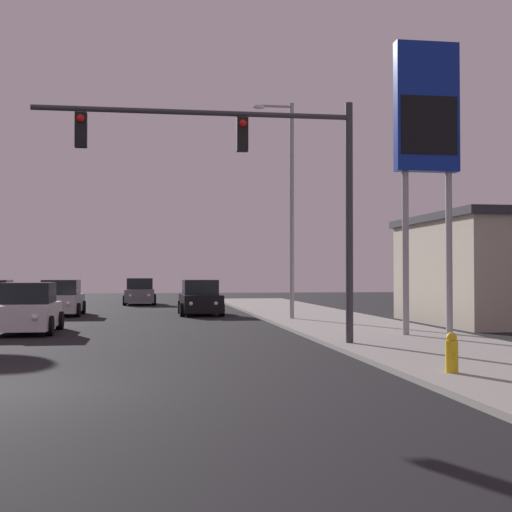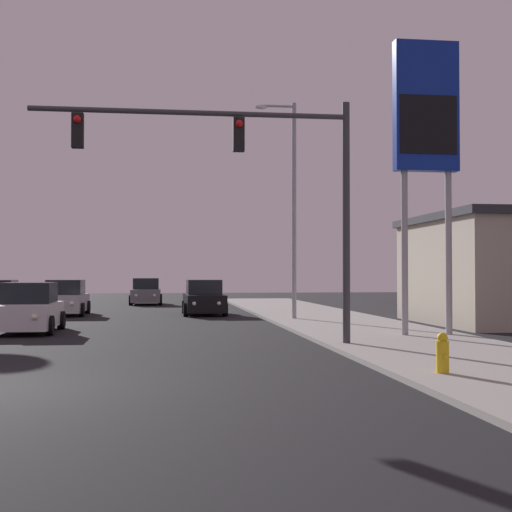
{
  "view_description": "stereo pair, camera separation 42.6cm",
  "coord_description": "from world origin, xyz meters",
  "px_view_note": "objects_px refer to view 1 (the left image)",
  "views": [
    {
      "loc": [
        2.27,
        -12.65,
        1.99
      ],
      "look_at": [
        5.81,
        11.32,
        2.58
      ],
      "focal_mm": 50.0,
      "sensor_mm": 36.0,
      "label": 1
    },
    {
      "loc": [
        2.69,
        -12.71,
        1.99
      ],
      "look_at": [
        5.81,
        11.32,
        2.58
      ],
      "focal_mm": 50.0,
      "sensor_mm": 36.0,
      "label": 2
    }
  ],
  "objects_px": {
    "car_grey": "(140,293)",
    "car_black": "(200,299)",
    "traffic_light_mast": "(259,168)",
    "gas_station_sign": "(427,123)",
    "car_silver": "(61,299)",
    "fire_hydrant": "(452,353)",
    "car_white": "(27,310)",
    "street_lamp": "(289,198)"
  },
  "relations": [
    {
      "from": "fire_hydrant",
      "to": "gas_station_sign",
      "type": "bearing_deg",
      "value": 70.95
    },
    {
      "from": "street_lamp",
      "to": "car_white",
      "type": "bearing_deg",
      "value": -155.91
    },
    {
      "from": "car_white",
      "to": "car_silver",
      "type": "height_order",
      "value": "same"
    },
    {
      "from": "car_white",
      "to": "fire_hydrant",
      "type": "bearing_deg",
      "value": 128.64
    },
    {
      "from": "car_silver",
      "to": "fire_hydrant",
      "type": "relative_size",
      "value": 5.68
    },
    {
      "from": "car_grey",
      "to": "car_silver",
      "type": "bearing_deg",
      "value": 73.05
    },
    {
      "from": "car_silver",
      "to": "traffic_light_mast",
      "type": "height_order",
      "value": "traffic_light_mast"
    },
    {
      "from": "car_black",
      "to": "gas_station_sign",
      "type": "distance_m",
      "value": 15.8
    },
    {
      "from": "traffic_light_mast",
      "to": "gas_station_sign",
      "type": "height_order",
      "value": "gas_station_sign"
    },
    {
      "from": "car_black",
      "to": "car_white",
      "type": "bearing_deg",
      "value": 54.37
    },
    {
      "from": "car_grey",
      "to": "traffic_light_mast",
      "type": "relative_size",
      "value": 0.51
    },
    {
      "from": "gas_station_sign",
      "to": "street_lamp",
      "type": "bearing_deg",
      "value": 108.12
    },
    {
      "from": "car_black",
      "to": "car_silver",
      "type": "bearing_deg",
      "value": -5.93
    },
    {
      "from": "car_grey",
      "to": "traffic_light_mast",
      "type": "distance_m",
      "value": 27.96
    },
    {
      "from": "traffic_light_mast",
      "to": "gas_station_sign",
      "type": "xyz_separation_m",
      "value": [
        5.57,
        2.18,
        1.83
      ]
    },
    {
      "from": "car_black",
      "to": "traffic_light_mast",
      "type": "relative_size",
      "value": 0.51
    },
    {
      "from": "car_white",
      "to": "fire_hydrant",
      "type": "height_order",
      "value": "car_white"
    },
    {
      "from": "street_lamp",
      "to": "traffic_light_mast",
      "type": "bearing_deg",
      "value": -105.27
    },
    {
      "from": "car_grey",
      "to": "fire_hydrant",
      "type": "xyz_separation_m",
      "value": [
        6.31,
        -33.33,
        -0.27
      ]
    },
    {
      "from": "car_black",
      "to": "street_lamp",
      "type": "bearing_deg",
      "value": 122.03
    },
    {
      "from": "car_white",
      "to": "gas_station_sign",
      "type": "height_order",
      "value": "gas_station_sign"
    },
    {
      "from": "car_silver",
      "to": "fire_hydrant",
      "type": "distance_m",
      "value": 24.05
    },
    {
      "from": "gas_station_sign",
      "to": "car_silver",
      "type": "bearing_deg",
      "value": 132.23
    },
    {
      "from": "car_white",
      "to": "car_grey",
      "type": "bearing_deg",
      "value": -99.41
    },
    {
      "from": "traffic_light_mast",
      "to": "street_lamp",
      "type": "height_order",
      "value": "street_lamp"
    },
    {
      "from": "car_silver",
      "to": "street_lamp",
      "type": "distance_m",
      "value": 12.17
    },
    {
      "from": "car_grey",
      "to": "fire_hydrant",
      "type": "height_order",
      "value": "car_grey"
    },
    {
      "from": "street_lamp",
      "to": "car_black",
      "type": "bearing_deg",
      "value": 123.38
    },
    {
      "from": "traffic_light_mast",
      "to": "fire_hydrant",
      "type": "xyz_separation_m",
      "value": [
        2.79,
        -5.88,
        -4.3
      ]
    },
    {
      "from": "car_white",
      "to": "car_silver",
      "type": "distance_m",
      "value": 9.97
    },
    {
      "from": "street_lamp",
      "to": "fire_hydrant",
      "type": "relative_size",
      "value": 11.84
    },
    {
      "from": "car_silver",
      "to": "car_grey",
      "type": "bearing_deg",
      "value": -106.71
    },
    {
      "from": "car_black",
      "to": "traffic_light_mast",
      "type": "bearing_deg",
      "value": 90.43
    },
    {
      "from": "car_grey",
      "to": "car_black",
      "type": "height_order",
      "value": "same"
    },
    {
      "from": "car_black",
      "to": "fire_hydrant",
      "type": "height_order",
      "value": "car_black"
    },
    {
      "from": "car_grey",
      "to": "car_black",
      "type": "relative_size",
      "value": 1.0
    },
    {
      "from": "car_white",
      "to": "traffic_light_mast",
      "type": "relative_size",
      "value": 0.51
    },
    {
      "from": "car_white",
      "to": "fire_hydrant",
      "type": "relative_size",
      "value": 5.68
    },
    {
      "from": "car_black",
      "to": "gas_station_sign",
      "type": "relative_size",
      "value": 0.48
    },
    {
      "from": "car_grey",
      "to": "gas_station_sign",
      "type": "distance_m",
      "value": 27.48
    },
    {
      "from": "car_silver",
      "to": "traffic_light_mast",
      "type": "xyz_separation_m",
      "value": [
        7.03,
        -16.07,
        4.02
      ]
    },
    {
      "from": "car_grey",
      "to": "gas_station_sign",
      "type": "height_order",
      "value": "gas_station_sign"
    }
  ]
}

